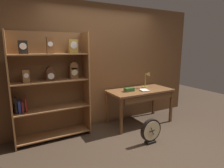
% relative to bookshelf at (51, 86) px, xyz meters
% --- Properties ---
extents(ground_plane, '(10.00, 10.00, 0.00)m').
position_rel_bookshelf_xyz_m(ground_plane, '(1.16, -1.18, -1.01)').
color(ground_plane, '#3D2D21').
extents(back_wood_panel, '(4.80, 0.05, 2.60)m').
position_rel_bookshelf_xyz_m(back_wood_panel, '(1.16, 0.21, 0.29)').
color(back_wood_panel, brown).
rests_on(back_wood_panel, ground).
extents(bookshelf, '(1.36, 0.38, 1.98)m').
position_rel_bookshelf_xyz_m(bookshelf, '(0.00, 0.00, 0.00)').
color(bookshelf, brown).
rests_on(bookshelf, ground).
extents(workbench, '(1.44, 0.69, 0.77)m').
position_rel_bookshelf_xyz_m(workbench, '(1.88, -0.24, -0.32)').
color(workbench, brown).
rests_on(workbench, ground).
extents(desk_lamp, '(0.20, 0.20, 0.40)m').
position_rel_bookshelf_xyz_m(desk_lamp, '(2.15, -0.12, -0.01)').
color(desk_lamp, olive).
rests_on(desk_lamp, workbench).
extents(toolbox_small, '(0.21, 0.12, 0.08)m').
position_rel_bookshelf_xyz_m(toolbox_small, '(1.58, -0.22, -0.20)').
color(toolbox_small, '#2D5123').
rests_on(toolbox_small, workbench).
extents(open_repair_manual, '(0.21, 0.26, 0.02)m').
position_rel_bookshelf_xyz_m(open_repair_manual, '(1.89, -0.34, -0.22)').
color(open_repair_manual, silver).
rests_on(open_repair_manual, workbench).
extents(round_clock_large, '(0.42, 0.11, 0.46)m').
position_rel_bookshelf_xyz_m(round_clock_large, '(1.49, -1.07, -0.78)').
color(round_clock_large, black).
rests_on(round_clock_large, ground).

